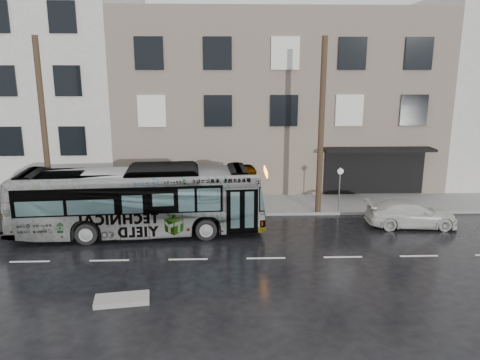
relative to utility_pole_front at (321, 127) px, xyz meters
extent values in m
plane|color=black|center=(-6.50, -3.30, -4.65)|extent=(120.00, 120.00, 0.00)
cube|color=gray|center=(-6.50, 1.60, -4.58)|extent=(90.00, 3.60, 0.15)
cube|color=#786B5C|center=(-1.50, 9.40, 0.85)|extent=(20.00, 12.00, 11.00)
cylinder|color=#403120|center=(0.00, 0.00, 0.00)|extent=(0.30, 0.30, 9.00)
cylinder|color=#403120|center=(-14.00, 0.00, 0.00)|extent=(0.30, 0.30, 9.00)
cylinder|color=slate|center=(1.10, 0.00, -3.30)|extent=(0.06, 0.06, 2.40)
imported|color=#B2B2B2|center=(-8.95, -2.65, -3.04)|extent=(11.73, 3.50, 3.22)
imported|color=beige|center=(4.20, -2.07, -4.01)|extent=(4.46, 2.00, 1.27)
imported|color=black|center=(-14.72, -2.11, -3.90)|extent=(4.71, 2.17, 1.50)
cube|color=#9D9C95|center=(-8.46, -9.29, -4.56)|extent=(1.90, 1.05, 0.18)
camera|label=1|loc=(-5.01, -23.68, 3.05)|focal=35.00mm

